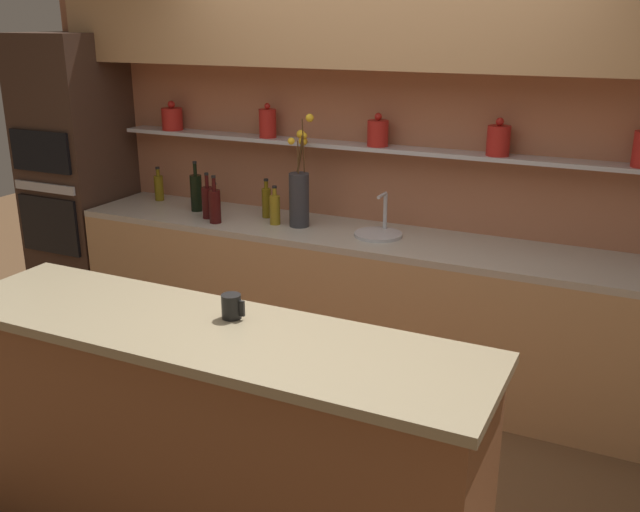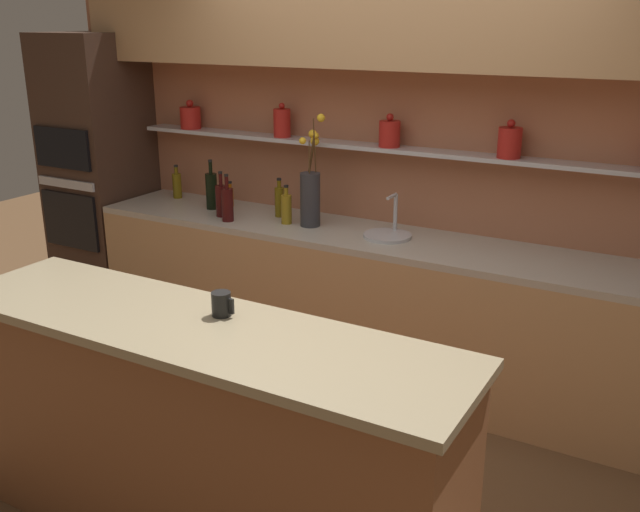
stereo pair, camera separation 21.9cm
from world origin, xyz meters
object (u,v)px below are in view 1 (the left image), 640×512
oven_tower (78,181)px  sink_fixture (379,232)px  bottle_oil_0 (267,202)px  bottle_wine_1 (215,205)px  bottle_wine_3 (208,202)px  bottle_wine_5 (196,192)px  bottle_sauce_2 (215,197)px  bottle_oil_6 (159,187)px  flower_vase (299,193)px  coffee_mug (232,306)px  bottle_oil_4 (275,209)px

oven_tower → sink_fixture: bearing=0.3°
bottle_oil_0 → bottle_wine_1: size_ratio=0.84×
oven_tower → bottle_wine_3: (1.19, -0.09, -0.00)m
bottle_wine_3 → bottle_wine_5: (-0.17, 0.12, 0.02)m
oven_tower → bottle_sauce_2: 1.09m
bottle_wine_3 → bottle_oil_6: size_ratio=1.24×
sink_fixture → bottle_wine_5: (-1.32, 0.01, 0.10)m
flower_vase → bottle_wine_3: (-0.62, -0.09, -0.10)m
oven_tower → coffee_mug: oven_tower is taller
flower_vase → bottle_oil_4: size_ratio=2.81×
bottle_wine_1 → bottle_wine_3: size_ratio=1.02×
oven_tower → bottle_oil_0: (1.53, 0.09, -0.01)m
bottle_wine_1 → bottle_sauce_2: bottle_wine_1 is taller
bottle_wine_1 → bottle_wine_3: bottle_wine_1 is taller
bottle_oil_0 → bottle_oil_6: bottle_oil_0 is taller
bottle_wine_3 → sink_fixture: bearing=5.3°
bottle_sauce_2 → coffee_mug: bearing=-54.3°
bottle_sauce_2 → bottle_oil_4: bottle_oil_4 is taller
sink_fixture → bottle_wine_5: size_ratio=0.85×
bottle_oil_0 → bottle_wine_5: bottle_wine_5 is taller
oven_tower → bottle_oil_0: size_ratio=8.05×
bottle_wine_1 → bottle_oil_6: bearing=155.0°
flower_vase → bottle_wine_1: size_ratio=2.28×
bottle_wine_3 → bottle_oil_4: 0.47m
bottle_oil_0 → bottle_sauce_2: bearing=172.5°
oven_tower → flower_vase: oven_tower is taller
oven_tower → bottle_oil_0: bearing=3.2°
sink_fixture → bottle_wine_3: size_ratio=0.96×
bottle_oil_4 → flower_vase: bearing=12.5°
bottle_oil_6 → bottle_wine_1: bearing=-25.0°
bottle_sauce_2 → bottle_wine_3: bearing=-65.6°
bottle_oil_0 → bottle_oil_4: size_ratio=1.04×
bottle_sauce_2 → bottle_wine_3: size_ratio=0.59×
flower_vase → bottle_sauce_2: (-0.73, 0.14, -0.13)m
flower_vase → sink_fixture: 0.56m
bottle_wine_3 → coffee_mug: size_ratio=3.01×
bottle_oil_6 → coffee_mug: (1.74, -1.76, 0.05)m
flower_vase → bottle_wine_5: size_ratio=2.06×
bottle_sauce_2 → bottle_wine_3: (0.11, -0.24, 0.03)m
sink_fixture → bottle_wine_5: bottle_wine_5 is taller
flower_vase → bottle_oil_4: (-0.16, -0.03, -0.11)m
flower_vase → bottle_oil_0: flower_vase is taller
bottle_wine_1 → bottle_wine_5: bottle_wine_5 is taller
oven_tower → flower_vase: 1.81m
bottle_oil_0 → sink_fixture: bearing=-5.1°
oven_tower → bottle_oil_6: size_ratio=8.57×
bottle_wine_1 → bottle_oil_6: bottle_wine_1 is taller
bottle_oil_0 → bottle_oil_6: 0.92m
flower_vase → bottle_sauce_2: bearing=168.9°
bottle_wine_5 → bottle_oil_6: bearing=162.9°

